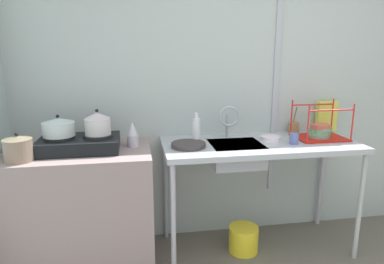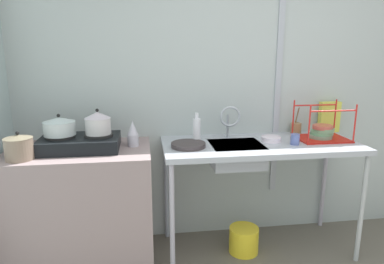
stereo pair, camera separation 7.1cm
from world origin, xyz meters
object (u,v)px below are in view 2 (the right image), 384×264
at_px(faucet, 230,118).
at_px(frying_pan, 188,145).
at_px(dish_rack, 322,133).
at_px(cereal_box, 329,117).
at_px(pot_on_right_burner, 98,123).
at_px(stove, 80,143).
at_px(utensil_jar, 296,128).
at_px(cup_by_rack, 295,139).
at_px(sink_basin, 236,154).
at_px(bottle_by_sink, 197,130).
at_px(bucket_on_floor, 244,240).
at_px(pot_beside_stove, 19,147).
at_px(percolator, 133,134).
at_px(small_bowl_on_drainboard, 271,139).
at_px(pot_on_left_burner, 59,126).

bearing_deg(faucet, frying_pan, -153.78).
distance_m(dish_rack, cereal_box, 0.31).
bearing_deg(pot_on_right_burner, stove, -180.00).
relative_size(pot_on_right_burner, utensil_jar, 0.79).
relative_size(stove, dish_rack, 1.42).
height_order(stove, cup_by_rack, stove).
relative_size(sink_basin, dish_rack, 1.01).
xyz_separation_m(bottle_by_sink, bucket_on_floor, (0.37, -0.12, -0.89)).
xyz_separation_m(pot_on_right_burner, pot_beside_stove, (-0.48, -0.19, -0.11)).
relative_size(pot_beside_stove, cup_by_rack, 2.32).
height_order(pot_beside_stove, cup_by_rack, pot_beside_stove).
relative_size(percolator, dish_rack, 0.49).
distance_m(percolator, bucket_on_floor, 1.23).
height_order(pot_beside_stove, faucet, faucet).
relative_size(utensil_jar, bucket_on_floor, 0.98).
height_order(bottle_by_sink, utensil_jar, bottle_by_sink).
bearing_deg(bucket_on_floor, pot_beside_stove, -174.79).
height_order(sink_basin, cereal_box, cereal_box).
relative_size(percolator, bucket_on_floor, 0.80).
bearing_deg(dish_rack, bucket_on_floor, -172.78).
xyz_separation_m(cereal_box, bucket_on_floor, (-0.82, -0.32, -0.92)).
bearing_deg(small_bowl_on_drainboard, utensil_jar, 36.46).
bearing_deg(sink_basin, cereal_box, 17.62).
bearing_deg(percolator, pot_on_right_burner, -170.09).
height_order(faucet, frying_pan, faucet).
bearing_deg(pot_on_left_burner, sink_basin, -0.55).
relative_size(stove, frying_pan, 2.16).
bearing_deg(pot_on_right_burner, utensil_jar, 9.09).
height_order(pot_on_left_burner, sink_basin, pot_on_left_burner).
bearing_deg(dish_rack, cereal_box, 51.72).
bearing_deg(faucet, sink_basin, -82.47).
height_order(utensil_jar, bucket_on_floor, utensil_jar).
relative_size(pot_beside_stove, cereal_box, 0.72).
height_order(pot_beside_stove, utensil_jar, utensil_jar).
bearing_deg(utensil_jar, cereal_box, 3.02).
relative_size(faucet, cereal_box, 1.03).
relative_size(percolator, sink_basin, 0.48).
relative_size(cup_by_rack, utensil_jar, 0.35).
height_order(pot_on_right_burner, percolator, pot_on_right_burner).
xyz_separation_m(pot_on_left_burner, cup_by_rack, (1.70, -0.09, -0.13)).
distance_m(pot_beside_stove, percolator, 0.75).
height_order(sink_basin, bottle_by_sink, bottle_by_sink).
height_order(pot_on_right_burner, cereal_box, pot_on_right_burner).
distance_m(bottle_by_sink, cereal_box, 1.20).
height_order(pot_on_left_burner, bottle_by_sink, pot_on_left_burner).
relative_size(pot_beside_stove, utensil_jar, 0.82).
relative_size(percolator, bottle_by_sink, 0.81).
xyz_separation_m(sink_basin, bottle_by_sink, (-0.29, 0.09, 0.18)).
bearing_deg(pot_on_left_burner, bottle_by_sink, 4.27).
relative_size(sink_basin, small_bowl_on_drainboard, 2.56).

